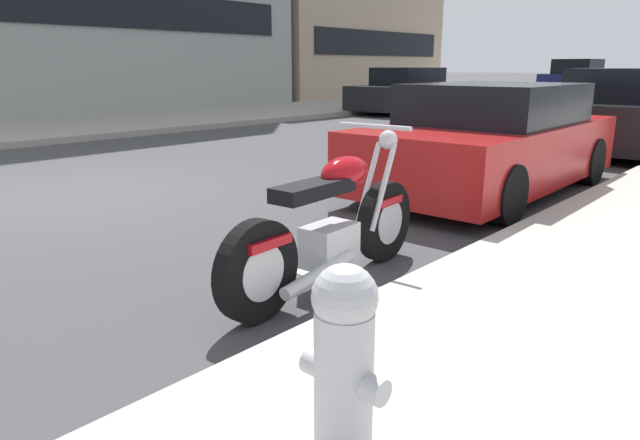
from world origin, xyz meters
The scene contains 9 objects.
ground_plane centered at (0.00, 0.00, 0.00)m, with size 260.00×260.00×0.00m, color #3D3D3F.
sidewalk_far_curb centered at (12.00, 7.29, 0.07)m, with size 120.00×5.00×0.14m, color gray.
parking_stall_stripe centered at (0.00, -4.19, 0.00)m, with size 0.12×2.20×0.01m, color silver.
parked_motorcycle centered at (-0.06, -4.40, 0.43)m, with size 2.13×0.62×1.12m.
parked_car_far_down_curb centered at (3.69, -3.77, 0.64)m, with size 4.14×1.93×1.34m.
parked_car_behind_motorcycle centered at (8.56, -4.11, 0.71)m, with size 4.02×1.94×1.51m.
crossing_truck centered at (27.61, 2.54, 0.88)m, with size 2.38×5.10×1.88m.
car_opposite_curb centered at (13.65, 4.07, 0.69)m, with size 4.58×2.13×1.50m.
fire_hydrant centered at (-1.56, -5.76, 0.53)m, with size 0.24×0.36×0.74m.
Camera 1 is at (-3.01, -6.94, 1.54)m, focal length 32.03 mm.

